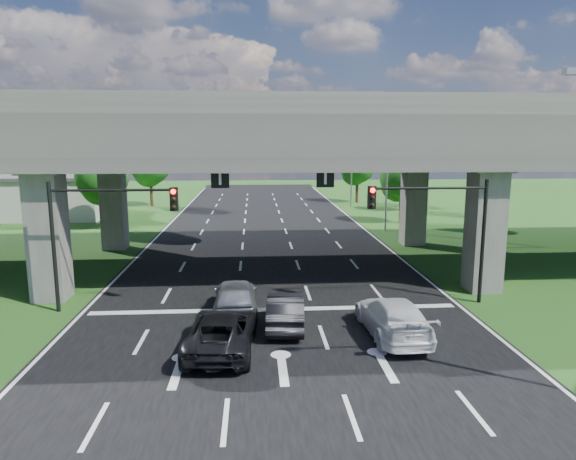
{
  "coord_description": "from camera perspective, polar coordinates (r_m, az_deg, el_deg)",
  "views": [
    {
      "loc": [
        -0.93,
        -19.37,
        7.86
      ],
      "look_at": [
        0.84,
        6.96,
        3.17
      ],
      "focal_mm": 32.0,
      "sensor_mm": 36.0,
      "label": 1
    }
  ],
  "objects": [
    {
      "name": "warehouse",
      "position": [
        60.16,
        -28.51,
        3.27
      ],
      "size": [
        20.0,
        10.0,
        4.0
      ],
      "primitive_type": "cube",
      "color": "#9E9E99",
      "rests_on": "ground"
    },
    {
      "name": "car_white",
      "position": [
        21.35,
        11.55,
        -9.46
      ],
      "size": [
        2.34,
        5.34,
        1.53
      ],
      "primitive_type": "imported",
      "rotation": [
        0.0,
        0.0,
        3.18
      ],
      "color": "silver",
      "rests_on": "road"
    },
    {
      "name": "tree_left_far",
      "position": [
        62.6,
        -15.05,
        7.25
      ],
      "size": [
        4.8,
        4.8,
        8.32
      ],
      "color": "black",
      "rests_on": "ground"
    },
    {
      "name": "tree_right_far",
      "position": [
        64.76,
        7.77,
        7.29
      ],
      "size": [
        4.5,
        4.5,
        7.8
      ],
      "color": "black",
      "rests_on": "ground"
    },
    {
      "name": "overpass",
      "position": [
        31.38,
        -2.19,
        10.18
      ],
      "size": [
        80.0,
        15.0,
        10.0
      ],
      "color": "#3C3936",
      "rests_on": "ground"
    },
    {
      "name": "road",
      "position": [
        30.41,
        -1.98,
        -4.88
      ],
      "size": [
        18.0,
        120.0,
        0.03
      ],
      "primitive_type": "cube",
      "color": "black",
      "rests_on": "ground"
    },
    {
      "name": "streetlight_beyond",
      "position": [
        60.42,
        6.73,
        8.1
      ],
      "size": [
        3.38,
        0.25,
        10.0
      ],
      "color": "gray",
      "rests_on": "ground"
    },
    {
      "name": "car_dark",
      "position": [
        21.91,
        -0.26,
        -8.87
      ],
      "size": [
        1.85,
        4.46,
        1.43
      ],
      "primitive_type": "imported",
      "rotation": [
        0.0,
        0.0,
        3.06
      ],
      "color": "black",
      "rests_on": "road"
    },
    {
      "name": "ground",
      "position": [
        20.92,
        -1.05,
        -11.99
      ],
      "size": [
        160.0,
        160.0,
        0.0
      ],
      "primitive_type": "plane",
      "color": "#234E19",
      "rests_on": "ground"
    },
    {
      "name": "car_trailing",
      "position": [
        19.74,
        -7.39,
        -11.1
      ],
      "size": [
        2.73,
        5.36,
        1.45
      ],
      "primitive_type": "imported",
      "rotation": [
        0.0,
        0.0,
        3.08
      ],
      "color": "black",
      "rests_on": "road"
    },
    {
      "name": "signal_left",
      "position": [
        24.58,
        -20.09,
        0.87
      ],
      "size": [
        5.76,
        0.54,
        6.0
      ],
      "color": "black",
      "rests_on": "ground"
    },
    {
      "name": "tree_left_mid",
      "position": [
        55.85,
        -20.62,
        5.65
      ],
      "size": [
        3.91,
        3.9,
        6.76
      ],
      "color": "black",
      "rests_on": "ground"
    },
    {
      "name": "tree_right_near",
      "position": [
        49.5,
        12.62,
        5.94
      ],
      "size": [
        4.2,
        4.2,
        7.28
      ],
      "color": "black",
      "rests_on": "ground"
    },
    {
      "name": "streetlight_far",
      "position": [
        44.79,
        10.49,
        7.34
      ],
      "size": [
        3.38,
        0.25,
        10.0
      ],
      "color": "gray",
      "rests_on": "ground"
    },
    {
      "name": "signal_right",
      "position": [
        25.17,
        16.55,
        1.27
      ],
      "size": [
        5.76,
        0.54,
        6.0
      ],
      "color": "black",
      "rests_on": "ground"
    },
    {
      "name": "tree_right_mid",
      "position": [
        58.03,
        13.24,
        6.17
      ],
      "size": [
        3.91,
        3.9,
        6.76
      ],
      "color": "black",
      "rests_on": "ground"
    },
    {
      "name": "car_silver",
      "position": [
        23.46,
        -5.85,
        -7.37
      ],
      "size": [
        2.04,
        4.85,
        1.64
      ],
      "primitive_type": "imported",
      "rotation": [
        0.0,
        0.0,
        3.16
      ],
      "color": "#AEB0B6",
      "rests_on": "road"
    },
    {
      "name": "tree_left_near",
      "position": [
        47.3,
        -19.93,
        5.79
      ],
      "size": [
        4.5,
        4.5,
        7.8
      ],
      "color": "black",
      "rests_on": "ground"
    }
  ]
}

